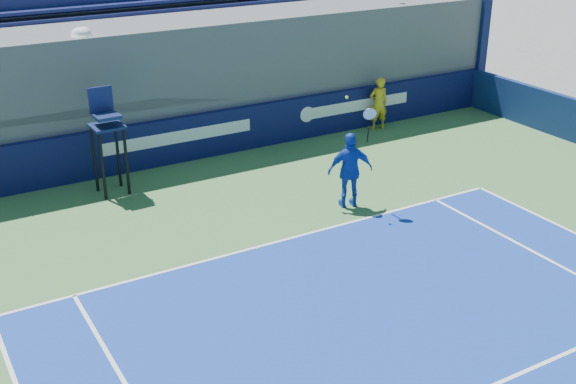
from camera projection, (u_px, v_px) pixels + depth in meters
ball_person at (379, 103)px, 20.82m from camera, size 0.63×0.48×1.54m
back_hoarding at (178, 140)px, 18.44m from camera, size 20.40×0.21×1.20m
umpire_chair at (107, 130)px, 16.26m from camera, size 0.73×0.73×2.48m
tennis_player at (350, 170)px, 15.79m from camera, size 1.09×0.72×2.57m
stadium_seating at (147, 76)px, 19.58m from camera, size 21.00×4.05×4.40m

